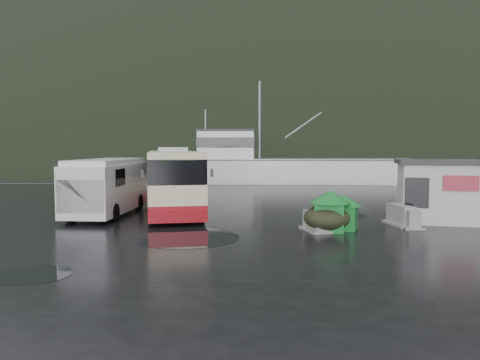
# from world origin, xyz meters

# --- Properties ---
(ground) EXTENTS (160.00, 160.00, 0.00)m
(ground) POSITION_xyz_m (0.00, 0.00, 0.00)
(ground) COLOR black
(ground) RESTS_ON ground
(harbor_water) EXTENTS (300.00, 180.00, 0.02)m
(harbor_water) POSITION_xyz_m (0.00, 110.00, 0.00)
(harbor_water) COLOR black
(harbor_water) RESTS_ON ground
(quay_edge) EXTENTS (160.00, 0.60, 1.50)m
(quay_edge) POSITION_xyz_m (0.00, 20.00, 0.00)
(quay_edge) COLOR #999993
(quay_edge) RESTS_ON ground
(headland) EXTENTS (780.00, 540.00, 570.00)m
(headland) POSITION_xyz_m (10.00, 250.00, 0.00)
(headland) COLOR black
(headland) RESTS_ON ground
(coach_bus) EXTENTS (5.65, 11.95, 3.27)m
(coach_bus) POSITION_xyz_m (-3.56, 3.98, 0.00)
(coach_bus) COLOR beige
(coach_bus) RESTS_ON ground
(white_van) EXTENTS (2.24, 6.49, 2.71)m
(white_van) POSITION_xyz_m (-6.24, 1.56, 0.00)
(white_van) COLOR white
(white_van) RESTS_ON ground
(waste_bin_left) EXTENTS (1.32, 1.32, 1.59)m
(waste_bin_left) POSITION_xyz_m (3.87, -2.01, 0.00)
(waste_bin_left) COLOR #167C2A
(waste_bin_left) RESTS_ON ground
(waste_bin_right) EXTENTS (1.24, 1.24, 1.38)m
(waste_bin_right) POSITION_xyz_m (4.47, -1.64, 0.00)
(waste_bin_right) COLOR #167C2A
(waste_bin_right) RESTS_ON ground
(dome_tent) EXTENTS (2.44, 2.96, 1.01)m
(dome_tent) POSITION_xyz_m (3.82, -1.75, 0.00)
(dome_tent) COLOR #2A2D1B
(dome_tent) RESTS_ON ground
(ticket_kiosk) EXTENTS (3.83, 3.11, 2.72)m
(ticket_kiosk) POSITION_xyz_m (8.84, 0.57, 0.00)
(ticket_kiosk) COLOR silver
(ticket_kiosk) RESTS_ON ground
(jersey_barrier_a) EXTENTS (1.22, 1.69, 0.76)m
(jersey_barrier_a) POSITION_xyz_m (3.32, -1.99, 0.00)
(jersey_barrier_a) COLOR #999993
(jersey_barrier_a) RESTS_ON ground
(jersey_barrier_b) EXTENTS (1.21, 1.85, 0.85)m
(jersey_barrier_b) POSITION_xyz_m (7.00, -0.39, 0.00)
(jersey_barrier_b) COLOR #999993
(jersey_barrier_b) RESTS_ON ground
(jersey_barrier_c) EXTENTS (0.78, 1.50, 0.74)m
(jersey_barrier_c) POSITION_xyz_m (7.23, -0.91, 0.00)
(jersey_barrier_c) COLOR #999993
(jersey_barrier_c) RESTS_ON ground
(fishing_trawler) EXTENTS (28.56, 6.86, 11.37)m
(fishing_trawler) POSITION_xyz_m (3.61, 27.12, 0.00)
(fishing_trawler) COLOR white
(fishing_trawler) RESTS_ON ground
(puddles) EXTENTS (11.53, 13.69, 0.01)m
(puddles) POSITION_xyz_m (0.06, -2.50, 0.00)
(puddles) COLOR black
(puddles) RESTS_ON ground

